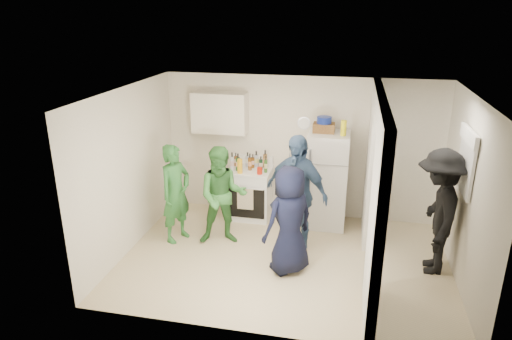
{
  "coord_description": "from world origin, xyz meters",
  "views": [
    {
      "loc": [
        0.83,
        -5.95,
        3.56
      ],
      "look_at": [
        -0.52,
        0.4,
        1.25
      ],
      "focal_mm": 32.0,
      "sensor_mm": 36.0,
      "label": 1
    }
  ],
  "objects_px": {
    "fridge": "(327,180)",
    "wicker_basket": "(324,128)",
    "person_navy": "(289,220)",
    "person_nook": "(438,212)",
    "blue_bowl": "(324,120)",
    "person_denim": "(296,193)",
    "person_green_left": "(176,193)",
    "stove": "(250,193)",
    "person_green_center": "(223,196)",
    "yellow_cup_stack_top": "(344,128)"
  },
  "relations": [
    {
      "from": "stove",
      "to": "fridge",
      "type": "height_order",
      "value": "fridge"
    },
    {
      "from": "yellow_cup_stack_top",
      "to": "person_green_left",
      "type": "relative_size",
      "value": 0.16
    },
    {
      "from": "person_green_center",
      "to": "person_navy",
      "type": "relative_size",
      "value": 1.01
    },
    {
      "from": "wicker_basket",
      "to": "fridge",
      "type": "bearing_deg",
      "value": -26.57
    },
    {
      "from": "blue_bowl",
      "to": "person_green_left",
      "type": "xyz_separation_m",
      "value": [
        -2.2,
        -1.09,
        -1.04
      ]
    },
    {
      "from": "yellow_cup_stack_top",
      "to": "person_nook",
      "type": "distance_m",
      "value": 1.93
    },
    {
      "from": "wicker_basket",
      "to": "person_navy",
      "type": "bearing_deg",
      "value": -100.74
    },
    {
      "from": "fridge",
      "to": "blue_bowl",
      "type": "height_order",
      "value": "blue_bowl"
    },
    {
      "from": "wicker_basket",
      "to": "person_navy",
      "type": "distance_m",
      "value": 1.92
    },
    {
      "from": "person_denim",
      "to": "person_nook",
      "type": "distance_m",
      "value": 2.02
    },
    {
      "from": "blue_bowl",
      "to": "person_navy",
      "type": "xyz_separation_m",
      "value": [
        -0.31,
        -1.66,
        -1.05
      ]
    },
    {
      "from": "stove",
      "to": "yellow_cup_stack_top",
      "type": "distance_m",
      "value": 2.05
    },
    {
      "from": "fridge",
      "to": "wicker_basket",
      "type": "bearing_deg",
      "value": 153.43
    },
    {
      "from": "blue_bowl",
      "to": "person_denim",
      "type": "bearing_deg",
      "value": -108.24
    },
    {
      "from": "fridge",
      "to": "person_denim",
      "type": "relative_size",
      "value": 0.89
    },
    {
      "from": "person_navy",
      "to": "wicker_basket",
      "type": "bearing_deg",
      "value": -144.49
    },
    {
      "from": "blue_bowl",
      "to": "person_nook",
      "type": "relative_size",
      "value": 0.13
    },
    {
      "from": "person_denim",
      "to": "person_navy",
      "type": "bearing_deg",
      "value": -64.21
    },
    {
      "from": "fridge",
      "to": "wicker_basket",
      "type": "height_order",
      "value": "wicker_basket"
    },
    {
      "from": "wicker_basket",
      "to": "blue_bowl",
      "type": "relative_size",
      "value": 1.46
    },
    {
      "from": "person_nook",
      "to": "stove",
      "type": "bearing_deg",
      "value": -108.05
    },
    {
      "from": "person_green_left",
      "to": "person_nook",
      "type": "xyz_separation_m",
      "value": [
        3.89,
        -0.11,
        0.1
      ]
    },
    {
      "from": "person_green_center",
      "to": "person_nook",
      "type": "height_order",
      "value": "person_nook"
    },
    {
      "from": "fridge",
      "to": "person_nook",
      "type": "xyz_separation_m",
      "value": [
        1.59,
        -1.16,
        0.09
      ]
    },
    {
      "from": "person_nook",
      "to": "wicker_basket",
      "type": "bearing_deg",
      "value": -121.56
    },
    {
      "from": "wicker_basket",
      "to": "person_nook",
      "type": "distance_m",
      "value": 2.23
    },
    {
      "from": "stove",
      "to": "person_denim",
      "type": "relative_size",
      "value": 0.49
    },
    {
      "from": "person_nook",
      "to": "person_green_left",
      "type": "bearing_deg",
      "value": -87.71
    },
    {
      "from": "wicker_basket",
      "to": "yellow_cup_stack_top",
      "type": "height_order",
      "value": "yellow_cup_stack_top"
    },
    {
      "from": "stove",
      "to": "person_navy",
      "type": "xyz_separation_m",
      "value": [
        0.93,
        -1.64,
        0.34
      ]
    },
    {
      "from": "fridge",
      "to": "person_navy",
      "type": "xyz_separation_m",
      "value": [
        -0.41,
        -1.61,
        -0.03
      ]
    },
    {
      "from": "fridge",
      "to": "blue_bowl",
      "type": "relative_size",
      "value": 6.81
    },
    {
      "from": "person_nook",
      "to": "yellow_cup_stack_top",
      "type": "bearing_deg",
      "value": -123.67
    },
    {
      "from": "person_green_left",
      "to": "person_denim",
      "type": "xyz_separation_m",
      "value": [
        1.89,
        0.14,
        0.12
      ]
    },
    {
      "from": "person_green_left",
      "to": "person_nook",
      "type": "bearing_deg",
      "value": -68.19
    },
    {
      "from": "stove",
      "to": "person_nook",
      "type": "distance_m",
      "value": 3.2
    },
    {
      "from": "blue_bowl",
      "to": "yellow_cup_stack_top",
      "type": "bearing_deg",
      "value": -25.11
    },
    {
      "from": "person_denim",
      "to": "person_navy",
      "type": "xyz_separation_m",
      "value": [
        -0.0,
        -0.71,
        -0.13
      ]
    },
    {
      "from": "person_green_left",
      "to": "person_nook",
      "type": "height_order",
      "value": "person_nook"
    },
    {
      "from": "stove",
      "to": "person_green_center",
      "type": "height_order",
      "value": "person_green_center"
    },
    {
      "from": "stove",
      "to": "person_nook",
      "type": "bearing_deg",
      "value": -22.0
    },
    {
      "from": "stove",
      "to": "yellow_cup_stack_top",
      "type": "xyz_separation_m",
      "value": [
        1.57,
        -0.13,
        1.31
      ]
    },
    {
      "from": "yellow_cup_stack_top",
      "to": "person_nook",
      "type": "height_order",
      "value": "yellow_cup_stack_top"
    },
    {
      "from": "stove",
      "to": "yellow_cup_stack_top",
      "type": "relative_size",
      "value": 3.61
    },
    {
      "from": "person_navy",
      "to": "person_nook",
      "type": "xyz_separation_m",
      "value": [
        2.01,
        0.45,
        0.12
      ]
    },
    {
      "from": "fridge",
      "to": "person_denim",
      "type": "distance_m",
      "value": 1.0
    },
    {
      "from": "stove",
      "to": "wicker_basket",
      "type": "bearing_deg",
      "value": 0.92
    },
    {
      "from": "blue_bowl",
      "to": "fridge",
      "type": "bearing_deg",
      "value": -26.57
    },
    {
      "from": "blue_bowl",
      "to": "wicker_basket",
      "type": "bearing_deg",
      "value": 0.0
    },
    {
      "from": "person_denim",
      "to": "fridge",
      "type": "bearing_deg",
      "value": 91.25
    }
  ]
}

